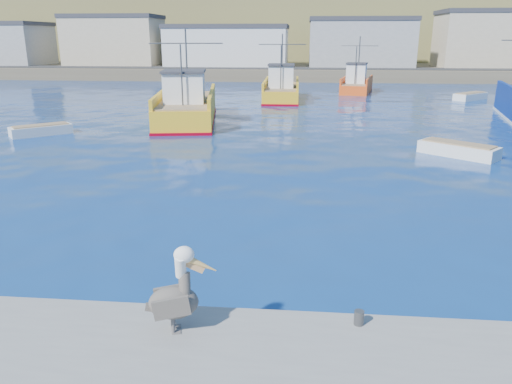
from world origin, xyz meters
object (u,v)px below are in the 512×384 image
boat_orange (357,83)px  pelican (176,295)px  skiff_left (41,131)px  trawler_yellow_b (281,90)px  trawler_yellow_a (187,107)px  skiff_far (470,97)px  skiff_mid (458,151)px

boat_orange → pelican: bearing=-99.5°
boat_orange → skiff_left: bearing=-129.3°
trawler_yellow_b → boat_orange: (8.02, 7.74, 0.04)m
trawler_yellow_b → pelican: (-0.14, -41.18, 0.29)m
trawler_yellow_a → boat_orange: (14.31, 21.29, -0.07)m
trawler_yellow_b → boat_orange: size_ratio=1.21×
skiff_left → skiff_far: bearing=33.2°
trawler_yellow_a → skiff_left: size_ratio=3.42×
trawler_yellow_b → skiff_mid: bearing=-65.9°
skiff_mid → skiff_left: bearing=171.8°
skiff_left → pelican: (14.23, -21.61, 1.00)m
trawler_yellow_b → boat_orange: bearing=44.0°
trawler_yellow_a → skiff_mid: trawler_yellow_a is taller
pelican → skiff_mid: bearing=59.9°
boat_orange → skiff_far: size_ratio=2.08×
skiff_left → pelican: size_ratio=2.04×
boat_orange → skiff_mid: (2.31, -30.86, -0.73)m
skiff_mid → trawler_yellow_b: bearing=114.1°
boat_orange → pelican: 49.60m
pelican → boat_orange: bearing=80.5°
boat_orange → skiff_mid: 30.96m
skiff_left → skiff_far: size_ratio=0.92×
trawler_yellow_a → boat_orange: bearing=56.1°
skiff_left → trawler_yellow_a: bearing=36.7°
trawler_yellow_a → pelican: bearing=-77.4°
skiff_left → skiff_mid: 24.95m
skiff_far → skiff_left: bearing=-146.8°
boat_orange → trawler_yellow_b: bearing=-136.0°
boat_orange → skiff_far: (10.57, -5.75, -0.72)m
skiff_far → pelican: size_ratio=2.22×
boat_orange → skiff_far: boat_orange is taller
boat_orange → pelican: size_ratio=4.60×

